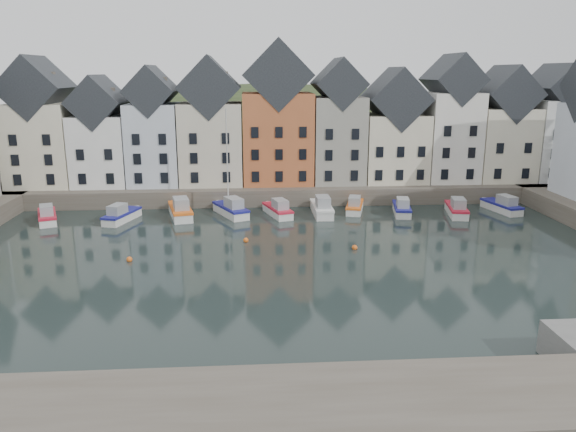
{
  "coord_description": "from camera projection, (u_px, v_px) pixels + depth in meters",
  "views": [
    {
      "loc": [
        -3.5,
        -43.68,
        15.81
      ],
      "look_at": [
        -0.08,
        6.0,
        3.0
      ],
      "focal_mm": 35.0,
      "sensor_mm": 36.0,
      "label": 1
    }
  ],
  "objects": [
    {
      "name": "ground",
      "position": [
        294.0,
        269.0,
        46.37
      ],
      "size": [
        260.0,
        260.0,
        0.0
      ],
      "primitive_type": "plane",
      "color": "black",
      "rests_on": "ground"
    },
    {
      "name": "far_quay",
      "position": [
        276.0,
        186.0,
        75.11
      ],
      "size": [
        90.0,
        16.0,
        2.0
      ],
      "primitive_type": "cube",
      "color": "#50493E",
      "rests_on": "ground"
    },
    {
      "name": "near_wall",
      "position": [
        103.0,
        426.0,
        24.2
      ],
      "size": [
        50.0,
        6.0,
        2.0
      ],
      "primitive_type": "cube",
      "color": "#50493E",
      "rests_on": "ground"
    },
    {
      "name": "hillside",
      "position": [
        270.0,
        258.0,
        104.95
      ],
      "size": [
        153.6,
        70.4,
        64.0
      ],
      "color": "#243219",
      "rests_on": "ground"
    },
    {
      "name": "far_terrace",
      "position": [
        302.0,
        128.0,
        71.43
      ],
      "size": [
        72.37,
        8.16,
        17.78
      ],
      "color": "beige",
      "rests_on": "far_quay"
    },
    {
      "name": "mooring_buoys",
      "position": [
        246.0,
        249.0,
        51.22
      ],
      "size": [
        20.5,
        5.5,
        0.5
      ],
      "color": "orange",
      "rests_on": "ground"
    },
    {
      "name": "boat_a",
      "position": [
        47.0,
        216.0,
        60.74
      ],
      "size": [
        3.65,
        6.01,
        2.21
      ],
      "rotation": [
        0.0,
        0.0,
        0.35
      ],
      "color": "silver",
      "rests_on": "ground"
    },
    {
      "name": "boat_b",
      "position": [
        121.0,
        215.0,
        61.05
      ],
      "size": [
        3.46,
        6.03,
        2.21
      ],
      "rotation": [
        0.0,
        0.0,
        -0.31
      ],
      "color": "silver",
      "rests_on": "ground"
    },
    {
      "name": "boat_c",
      "position": [
        181.0,
        210.0,
        62.75
      ],
      "size": [
        3.56,
        7.1,
        2.61
      ],
      "rotation": [
        0.0,
        0.0,
        0.22
      ],
      "color": "silver",
      "rests_on": "ground"
    },
    {
      "name": "boat_d",
      "position": [
        231.0,
        209.0,
        63.45
      ],
      "size": [
        4.46,
        6.6,
        12.16
      ],
      "rotation": [
        0.0,
        0.0,
        0.43
      ],
      "color": "silver",
      "rests_on": "ground"
    },
    {
      "name": "boat_e",
      "position": [
        278.0,
        210.0,
        63.45
      ],
      "size": [
        3.41,
        6.06,
        2.22
      ],
      "rotation": [
        0.0,
        0.0,
        0.3
      ],
      "color": "silver",
      "rests_on": "ground"
    },
    {
      "name": "boat_f",
      "position": [
        322.0,
        208.0,
        63.91
      ],
      "size": [
        2.03,
        6.53,
        2.51
      ],
      "rotation": [
        0.0,
        0.0,
        0.0
      ],
      "color": "silver",
      "rests_on": "ground"
    },
    {
      "name": "boat_g",
      "position": [
        355.0,
        206.0,
        65.34
      ],
      "size": [
        3.06,
        5.78,
        2.12
      ],
      "rotation": [
        0.0,
        0.0,
        -0.26
      ],
      "color": "silver",
      "rests_on": "ground"
    },
    {
      "name": "boat_h",
      "position": [
        402.0,
        208.0,
        64.22
      ],
      "size": [
        2.77,
        5.93,
        2.19
      ],
      "rotation": [
        0.0,
        0.0,
        -0.18
      ],
      "color": "silver",
      "rests_on": "ground"
    },
    {
      "name": "boat_i",
      "position": [
        457.0,
        209.0,
        63.72
      ],
      "size": [
        2.99,
        6.27,
        2.31
      ],
      "rotation": [
        0.0,
        0.0,
        -0.19
      ],
      "color": "silver",
      "rests_on": "ground"
    },
    {
      "name": "boat_j",
      "position": [
        502.0,
        206.0,
        65.27
      ],
      "size": [
        3.0,
        6.12,
        2.25
      ],
      "rotation": [
        0.0,
        0.0,
        0.21
      ],
      "color": "silver",
      "rests_on": "ground"
    }
  ]
}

